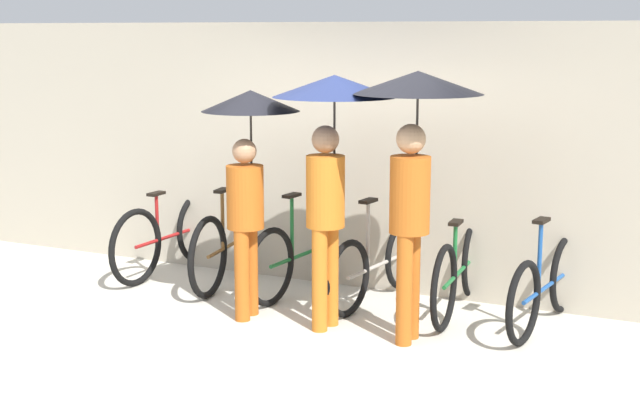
# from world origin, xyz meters

# --- Properties ---
(ground_plane) EXTENTS (30.00, 30.00, 0.00)m
(ground_plane) POSITION_xyz_m (0.00, 0.00, 0.00)
(ground_plane) COLOR beige
(back_wall) EXTENTS (11.85, 0.12, 2.55)m
(back_wall) POSITION_xyz_m (0.00, 1.90, 1.27)
(back_wall) COLOR #B2A893
(back_wall) RESTS_ON ground
(parked_bicycle_0) EXTENTS (0.44, 1.83, 1.11)m
(parked_bicycle_0) POSITION_xyz_m (-1.92, 1.51, 0.40)
(parked_bicycle_0) COLOR black
(parked_bicycle_0) RESTS_ON ground
(parked_bicycle_1) EXTENTS (0.44, 1.81, 1.05)m
(parked_bicycle_1) POSITION_xyz_m (-1.15, 1.45, 0.40)
(parked_bicycle_1) COLOR black
(parked_bicycle_1) RESTS_ON ground
(parked_bicycle_2) EXTENTS (0.44, 1.80, 1.07)m
(parked_bicycle_2) POSITION_xyz_m (-0.38, 1.50, 0.38)
(parked_bicycle_2) COLOR black
(parked_bicycle_2) RESTS_ON ground
(parked_bicycle_3) EXTENTS (0.45, 1.71, 1.02)m
(parked_bicycle_3) POSITION_xyz_m (0.39, 1.48, 0.36)
(parked_bicycle_3) COLOR black
(parked_bicycle_3) RESTS_ON ground
(parked_bicycle_4) EXTENTS (0.44, 1.80, 1.09)m
(parked_bicycle_4) POSITION_xyz_m (1.15, 1.49, 0.38)
(parked_bicycle_4) COLOR black
(parked_bicycle_4) RESTS_ON ground
(parked_bicycle_5) EXTENTS (0.44, 1.71, 1.11)m
(parked_bicycle_5) POSITION_xyz_m (1.92, 1.40, 0.36)
(parked_bicycle_5) COLOR black
(parked_bicycle_5) RESTS_ON ground
(pedestrian_leading) EXTENTS (0.85, 0.85, 1.97)m
(pedestrian_leading) POSITION_xyz_m (-0.49, 0.65, 1.48)
(pedestrian_leading) COLOR #B25619
(pedestrian_leading) RESTS_ON ground
(pedestrian_center) EXTENTS (1.03, 1.03, 2.11)m
(pedestrian_center) POSITION_xyz_m (0.27, 0.69, 1.67)
(pedestrian_center) COLOR #C66B1E
(pedestrian_center) RESTS_ON ground
(pedestrian_trailing) EXTENTS (1.03, 1.03, 2.16)m
(pedestrian_trailing) POSITION_xyz_m (0.99, 0.67, 1.70)
(pedestrian_trailing) COLOR #B25619
(pedestrian_trailing) RESTS_ON ground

